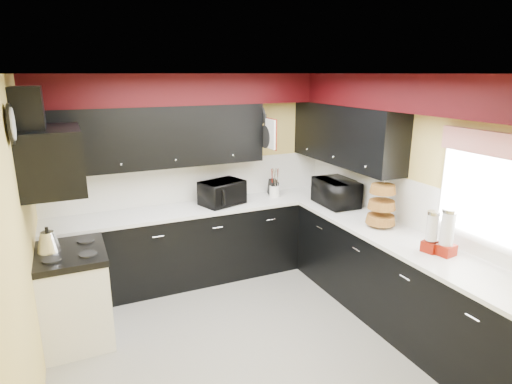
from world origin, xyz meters
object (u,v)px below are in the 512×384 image
utensil_crock (275,191)px  knife_block (273,188)px  toaster_oven (223,193)px  kettle (48,242)px  microwave (337,192)px

utensil_crock → knife_block: size_ratio=0.69×
toaster_oven → knife_block: toaster_oven is taller
kettle → microwave: bearing=1.1°
toaster_oven → knife_block: bearing=-10.9°
toaster_oven → kettle: toaster_oven is taller
toaster_oven → kettle: 2.05m
toaster_oven → knife_block: (0.74, 0.09, -0.04)m
microwave → knife_block: microwave is taller
toaster_oven → kettle: size_ratio=2.41×
knife_block → utensil_crock: bearing=-90.0°
microwave → kettle: microwave is taller
knife_block → kettle: size_ratio=1.00×
microwave → kettle: (-3.20, -0.06, -0.08)m
utensil_crock → knife_block: bearing=86.0°
microwave → utensil_crock: bearing=41.0°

